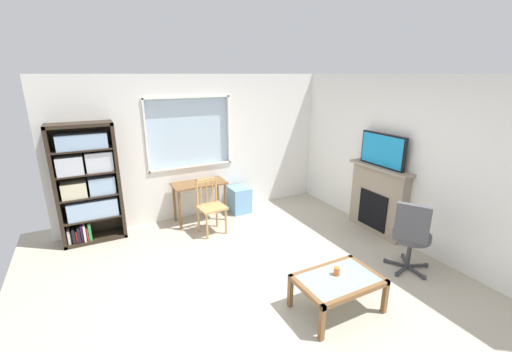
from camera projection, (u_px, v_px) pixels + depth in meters
The scene contains 12 objects.
ground at pixel (265, 284), 4.16m from camera, with size 5.85×6.07×0.02m, color #B2A893.
wall_back_with_window at pixel (198, 149), 5.96m from camera, with size 4.85×0.15×2.52m.
wall_right at pixel (413, 163), 4.88m from camera, with size 0.12×5.27×2.52m, color white.
bookshelf at pixel (87, 182), 5.02m from camera, with size 0.90×0.38×1.85m.
desk_under_window at pixel (199, 189), 5.79m from camera, with size 0.92×0.47×0.71m.
wooden_chair at pixel (211, 206), 5.40m from camera, with size 0.46×0.44×0.90m.
plastic_drawer_unit at pixel (239, 199), 6.28m from camera, with size 0.35×0.40×0.48m, color #72ADDB.
fireplace at pixel (378, 199), 5.39m from camera, with size 0.26×1.13×1.13m.
tv at pixel (383, 150), 5.14m from camera, with size 0.06×0.83×0.52m.
office_chair at pixel (411, 234), 4.26m from camera, with size 0.61×0.57×1.00m.
coffee_table at pixel (338, 283), 3.61m from camera, with size 0.91×0.61×0.40m.
sippy_cup at pixel (337, 271), 3.64m from camera, with size 0.07×0.07×0.09m, color orange.
Camera 1 is at (-1.75, -3.12, 2.52)m, focal length 23.24 mm.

